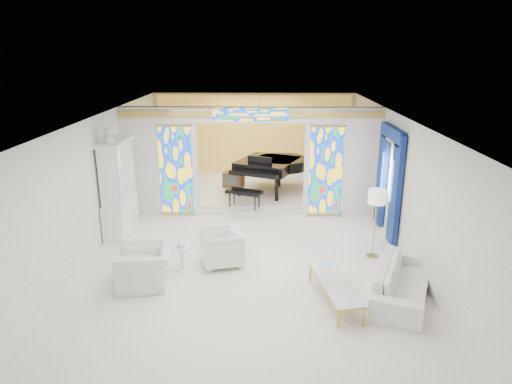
{
  "coord_description": "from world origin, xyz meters",
  "views": [
    {
      "loc": [
        0.37,
        -10.03,
        4.44
      ],
      "look_at": [
        0.17,
        0.2,
        1.23
      ],
      "focal_mm": 32.0,
      "sensor_mm": 36.0,
      "label": 1
    }
  ],
  "objects_px": {
    "armchair_right": "(221,247)",
    "grand_piano": "(274,165)",
    "coffee_table": "(335,284)",
    "sofa": "(403,281)",
    "china_cabinet": "(118,189)",
    "tv_console": "(234,180)",
    "armchair_left": "(145,265)"
  },
  "relations": [
    {
      "from": "sofa",
      "to": "coffee_table",
      "type": "height_order",
      "value": "sofa"
    },
    {
      "from": "china_cabinet",
      "to": "coffee_table",
      "type": "distance_m",
      "value": 5.9
    },
    {
      "from": "armchair_right",
      "to": "coffee_table",
      "type": "distance_m",
      "value": 2.67
    },
    {
      "from": "china_cabinet",
      "to": "sofa",
      "type": "height_order",
      "value": "china_cabinet"
    },
    {
      "from": "china_cabinet",
      "to": "armchair_right",
      "type": "bearing_deg",
      "value": -32.53
    },
    {
      "from": "armchair_left",
      "to": "coffee_table",
      "type": "height_order",
      "value": "armchair_left"
    },
    {
      "from": "armchair_left",
      "to": "tv_console",
      "type": "bearing_deg",
      "value": 155.17
    },
    {
      "from": "china_cabinet",
      "to": "sofa",
      "type": "bearing_deg",
      "value": -26.01
    },
    {
      "from": "coffee_table",
      "to": "grand_piano",
      "type": "bearing_deg",
      "value": 99.15
    },
    {
      "from": "china_cabinet",
      "to": "tv_console",
      "type": "height_order",
      "value": "china_cabinet"
    },
    {
      "from": "tv_console",
      "to": "armchair_left",
      "type": "bearing_deg",
      "value": -89.42
    },
    {
      "from": "armchair_right",
      "to": "grand_piano",
      "type": "height_order",
      "value": "grand_piano"
    },
    {
      "from": "coffee_table",
      "to": "grand_piano",
      "type": "height_order",
      "value": "grand_piano"
    },
    {
      "from": "china_cabinet",
      "to": "armchair_right",
      "type": "relative_size",
      "value": 3.14
    },
    {
      "from": "grand_piano",
      "to": "tv_console",
      "type": "height_order",
      "value": "grand_piano"
    },
    {
      "from": "armchair_left",
      "to": "coffee_table",
      "type": "xyz_separation_m",
      "value": [
        3.65,
        -0.65,
        -0.02
      ]
    },
    {
      "from": "armchair_left",
      "to": "tv_console",
      "type": "height_order",
      "value": "tv_console"
    },
    {
      "from": "coffee_table",
      "to": "tv_console",
      "type": "bearing_deg",
      "value": 110.61
    },
    {
      "from": "china_cabinet",
      "to": "armchair_left",
      "type": "relative_size",
      "value": 2.3
    },
    {
      "from": "sofa",
      "to": "grand_piano",
      "type": "relative_size",
      "value": 0.7
    },
    {
      "from": "china_cabinet",
      "to": "tv_console",
      "type": "xyz_separation_m",
      "value": [
        2.65,
        2.76,
        -0.54
      ]
    },
    {
      "from": "china_cabinet",
      "to": "tv_console",
      "type": "bearing_deg",
      "value": 46.25
    },
    {
      "from": "china_cabinet",
      "to": "coffee_table",
      "type": "xyz_separation_m",
      "value": [
        4.89,
        -3.2,
        -0.81
      ]
    },
    {
      "from": "armchair_right",
      "to": "sofa",
      "type": "distance_m",
      "value": 3.73
    },
    {
      "from": "china_cabinet",
      "to": "armchair_left",
      "type": "distance_m",
      "value": 2.94
    },
    {
      "from": "armchair_right",
      "to": "sofa",
      "type": "xyz_separation_m",
      "value": [
        3.49,
        -1.3,
        -0.06
      ]
    },
    {
      "from": "armchair_right",
      "to": "tv_console",
      "type": "distance_m",
      "value": 4.47
    },
    {
      "from": "sofa",
      "to": "tv_console",
      "type": "distance_m",
      "value": 6.77
    },
    {
      "from": "armchair_left",
      "to": "sofa",
      "type": "distance_m",
      "value": 4.95
    },
    {
      "from": "armchair_right",
      "to": "grand_piano",
      "type": "distance_m",
      "value": 5.0
    },
    {
      "from": "armchair_right",
      "to": "grand_piano",
      "type": "xyz_separation_m",
      "value": [
        1.2,
        4.81,
        0.62
      ]
    },
    {
      "from": "grand_piano",
      "to": "armchair_right",
      "type": "bearing_deg",
      "value": -80.56
    }
  ]
}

